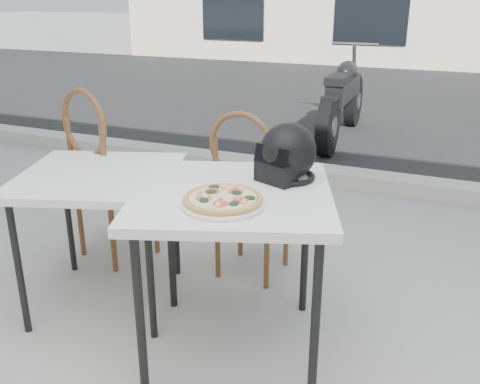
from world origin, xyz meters
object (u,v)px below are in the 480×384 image
at_px(helmet, 287,155).
at_px(motorcycle, 343,100).
at_px(cafe_table_side, 99,185).
at_px(cafe_chair_main, 248,187).
at_px(plate, 223,204).
at_px(pizza, 223,199).
at_px(cafe_table_main, 233,206).
at_px(cafe_chair_side, 103,167).

distance_m(helmet, motorcycle, 3.81).
bearing_deg(helmet, cafe_table_side, -150.99).
xyz_separation_m(cafe_chair_main, motorcycle, (-0.25, 3.32, -0.10)).
xyz_separation_m(plate, cafe_table_side, (-0.82, 0.29, -0.13)).
distance_m(pizza, helmet, 0.43).
relative_size(plate, pizza, 1.04).
xyz_separation_m(cafe_table_main, motorcycle, (-0.45, 3.96, -0.26)).
relative_size(cafe_chair_main, cafe_table_side, 1.03).
distance_m(cafe_table_side, motorcycle, 3.87).
bearing_deg(cafe_table_side, motorcycle, 85.15).
bearing_deg(motorcycle, helmet, -83.12).
xyz_separation_m(pizza, cafe_table_side, (-0.82, 0.29, -0.16)).
xyz_separation_m(cafe_table_main, pizza, (0.04, -0.18, 0.10)).
height_order(plate, cafe_table_side, plate).
bearing_deg(motorcycle, cafe_table_main, -85.86).
height_order(plate, motorcycle, motorcycle).
bearing_deg(cafe_chair_side, cafe_chair_main, -154.78).
bearing_deg(motorcycle, plate, -85.59).
bearing_deg(cafe_table_side, cafe_chair_main, 42.66).
bearing_deg(cafe_chair_side, cafe_table_side, 142.71).
height_order(cafe_chair_main, motorcycle, motorcycle).
relative_size(cafe_chair_main, motorcycle, 0.48).
bearing_deg(plate, cafe_chair_main, 106.26).
distance_m(plate, cafe_table_side, 0.88).
relative_size(cafe_table_main, pizza, 2.89).
xyz_separation_m(pizza, cafe_chair_main, (-0.24, 0.82, -0.26)).
relative_size(cafe_table_main, cafe_chair_main, 1.06).
distance_m(plate, cafe_chair_side, 1.33).
bearing_deg(cafe_chair_side, plate, 164.84).
xyz_separation_m(helmet, cafe_table_side, (-0.94, -0.11, -0.24)).
height_order(cafe_table_side, cafe_chair_side, cafe_chair_side).
height_order(cafe_table_main, pizza, pizza).
height_order(cafe_table_main, motorcycle, motorcycle).
relative_size(pizza, motorcycle, 0.18).
bearing_deg(plate, cafe_chair_side, 147.96).
relative_size(pizza, cafe_table_side, 0.38).
bearing_deg(plate, cafe_table_main, 102.63).
height_order(pizza, cafe_table_side, pizza).
xyz_separation_m(pizza, cafe_chair_side, (-1.11, 0.70, -0.21)).
xyz_separation_m(helmet, cafe_chair_side, (-1.23, 0.29, -0.29)).
height_order(plate, cafe_chair_side, cafe_chair_side).
bearing_deg(cafe_table_main, cafe_table_side, 171.75).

